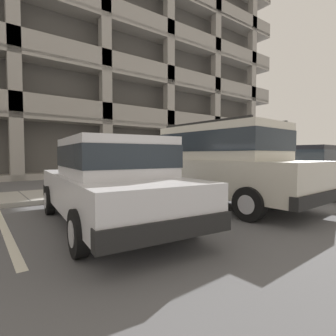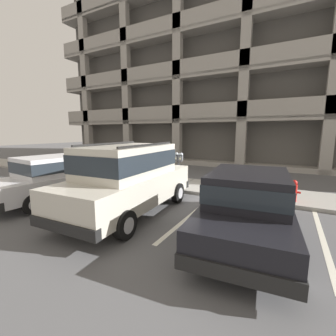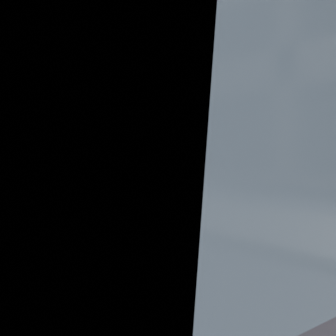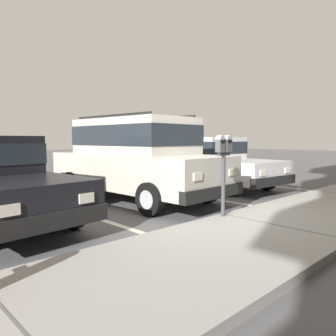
% 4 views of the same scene
% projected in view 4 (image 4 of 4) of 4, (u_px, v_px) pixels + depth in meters
% --- Properties ---
extents(ground_plane, '(80.00, 80.00, 0.10)m').
position_uv_depth(ground_plane, '(212.00, 221.00, 6.17)').
color(ground_plane, '#565659').
extents(sidewalk, '(40.00, 2.20, 0.12)m').
position_uv_depth(sidewalk, '(276.00, 229.00, 5.23)').
color(sidewalk, '#9E9B93').
rests_on(sidewalk, ground_plane).
extents(parking_stall_lines, '(12.68, 4.80, 0.01)m').
position_uv_depth(parking_stall_lines, '(99.00, 219.00, 6.09)').
color(parking_stall_lines, silver).
rests_on(parking_stall_lines, ground_plane).
extents(silver_suv, '(2.17, 4.86, 2.03)m').
position_uv_depth(silver_suv, '(135.00, 156.00, 7.91)').
color(silver_suv, beige).
rests_on(silver_suv, ground_plane).
extents(red_sedan, '(2.16, 4.63, 1.54)m').
position_uv_depth(red_sedan, '(210.00, 161.00, 10.12)').
color(red_sedan, silver).
rests_on(red_sedan, ground_plane).
extents(parking_meter_near, '(0.35, 0.12, 1.43)m').
position_uv_depth(parking_meter_near, '(224.00, 156.00, 5.73)').
color(parking_meter_near, '#47474C').
rests_on(parking_meter_near, sidewalk).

